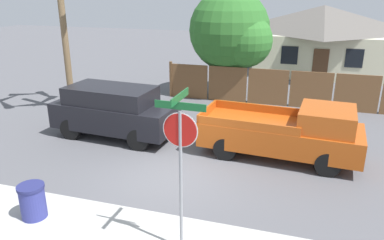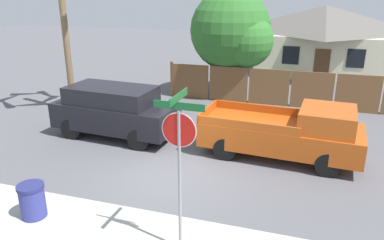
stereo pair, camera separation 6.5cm
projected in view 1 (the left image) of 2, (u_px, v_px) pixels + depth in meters
ground_plane at (170, 175)px, 11.49m from camera, size 80.00×80.00×0.00m
wooden_fence at (311, 90)px, 17.64m from camera, size 14.18×0.12×1.86m
house at (321, 37)px, 25.47m from camera, size 8.91×7.70×4.38m
oak_tree at (233, 33)px, 19.00m from camera, size 4.33×4.13×5.46m
red_suv at (114, 110)px, 14.16m from camera, size 4.79×2.23×1.96m
orange_pickup at (287, 132)px, 12.42m from camera, size 5.35×2.42×1.87m
stop_sign at (180, 146)px, 7.47m from camera, size 1.05×0.95×3.54m
trash_bin at (33, 201)px, 9.25m from camera, size 0.66×0.66×0.89m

